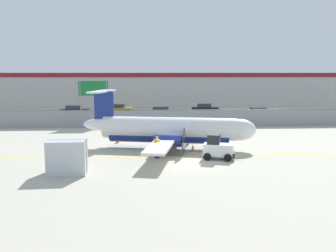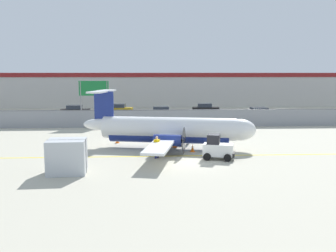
{
  "view_description": "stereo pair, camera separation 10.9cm",
  "coord_description": "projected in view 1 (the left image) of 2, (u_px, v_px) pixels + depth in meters",
  "views": [
    {
      "loc": [
        -2.83,
        -26.47,
        6.39
      ],
      "look_at": [
        -0.95,
        6.05,
        1.8
      ],
      "focal_mm": 40.0,
      "sensor_mm": 36.0,
      "label": 1
    },
    {
      "loc": [
        -2.72,
        -26.47,
        6.39
      ],
      "look_at": [
        -0.95,
        6.05,
        1.8
      ],
      "focal_mm": 40.0,
      "sensor_mm": 36.0,
      "label": 2
    }
  ],
  "objects": [
    {
      "name": "ground_plane",
      "position": [
        183.0,
        156.0,
        29.2
      ],
      "size": [
        140.0,
        140.0,
        0.01
      ],
      "color": "#B2AD99"
    },
    {
      "name": "commuter_airplane",
      "position": [
        172.0,
        130.0,
        31.9
      ],
      "size": [
        14.87,
        15.99,
        4.92
      ],
      "rotation": [
        0.0,
        0.0,
        -0.2
      ],
      "color": "white",
      "rests_on": "ground"
    },
    {
      "name": "traffic_cone_near_right",
      "position": [
        117.0,
        140.0,
        34.58
      ],
      "size": [
        0.36,
        0.36,
        0.64
      ],
      "color": "orange",
      "rests_on": "ground"
    },
    {
      "name": "traffic_cone_far_left",
      "position": [
        175.0,
        144.0,
        32.51
      ],
      "size": [
        0.36,
        0.36,
        0.64
      ],
      "color": "orange",
      "rests_on": "ground"
    },
    {
      "name": "parked_car_0",
      "position": [
        75.0,
        111.0,
        55.77
      ],
      "size": [
        4.26,
        2.12,
        1.58
      ],
      "rotation": [
        0.0,
        0.0,
        0.04
      ],
      "color": "black",
      "rests_on": "parking_lot_strip"
    },
    {
      "name": "parking_lot_strip",
      "position": [
        165.0,
        116.0,
        56.37
      ],
      "size": [
        98.0,
        17.0,
        0.12
      ],
      "color": "#38383A",
      "rests_on": "ground"
    },
    {
      "name": "parked_car_1",
      "position": [
        118.0,
        109.0,
        58.2
      ],
      "size": [
        4.36,
        2.35,
        1.58
      ],
      "rotation": [
        0.0,
        0.0,
        -0.11
      ],
      "color": "#B28C19",
      "rests_on": "parking_lot_strip"
    },
    {
      "name": "highway_sign",
      "position": [
        93.0,
        92.0,
        45.45
      ],
      "size": [
        3.6,
        0.14,
        5.5
      ],
      "color": "slate",
      "rests_on": "ground"
    },
    {
      "name": "perimeter_fence",
      "position": [
        170.0,
        118.0,
        44.86
      ],
      "size": [
        98.0,
        0.1,
        2.1
      ],
      "color": "gray",
      "rests_on": "ground"
    },
    {
      "name": "background_building",
      "position": [
        161.0,
        89.0,
        74.2
      ],
      "size": [
        91.0,
        8.1,
        6.5
      ],
      "color": "beige",
      "rests_on": "ground"
    },
    {
      "name": "cargo_container",
      "position": [
        67.0,
        157.0,
        23.98
      ],
      "size": [
        2.51,
        2.13,
        2.2
      ],
      "rotation": [
        0.0,
        0.0,
        0.05
      ],
      "color": "#B7BCC1",
      "rests_on": "ground"
    },
    {
      "name": "parked_car_4",
      "position": [
        258.0,
        113.0,
        52.27
      ],
      "size": [
        4.27,
        2.15,
        1.58
      ],
      "rotation": [
        0.0,
        0.0,
        3.19
      ],
      "color": "gray",
      "rests_on": "parking_lot_strip"
    },
    {
      "name": "traffic_cone_near_left",
      "position": [
        156.0,
        142.0,
        33.38
      ],
      "size": [
        0.36,
        0.36,
        0.64
      ],
      "color": "orange",
      "rests_on": "ground"
    },
    {
      "name": "ground_crew_worker",
      "position": [
        157.0,
        146.0,
        28.27
      ],
      "size": [
        0.51,
        0.47,
        1.7
      ],
      "rotation": [
        0.0,
        0.0,
        5.25
      ],
      "color": "#191E4C",
      "rests_on": "ground"
    },
    {
      "name": "traffic_cone_far_right",
      "position": [
        193.0,
        148.0,
        30.71
      ],
      "size": [
        0.36,
        0.36,
        0.64
      ],
      "color": "orange",
      "rests_on": "ground"
    },
    {
      "name": "baggage_tug",
      "position": [
        218.0,
        148.0,
        27.95
      ],
      "size": [
        2.54,
        1.9,
        1.88
      ],
      "rotation": [
        0.0,
        0.0,
        -0.28
      ],
      "color": "silver",
      "rests_on": "ground"
    },
    {
      "name": "parked_car_2",
      "position": [
        161.0,
        112.0,
        53.63
      ],
      "size": [
        4.25,
        2.11,
        1.58
      ],
      "rotation": [
        0.0,
        0.0,
        0.03
      ],
      "color": "navy",
      "rests_on": "parking_lot_strip"
    },
    {
      "name": "parked_car_3",
      "position": [
        205.0,
        108.0,
        59.13
      ],
      "size": [
        4.36,
        2.35,
        1.58
      ],
      "rotation": [
        0.0,
        0.0,
        -0.11
      ],
      "color": "black",
      "rests_on": "parking_lot_strip"
    }
  ]
}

